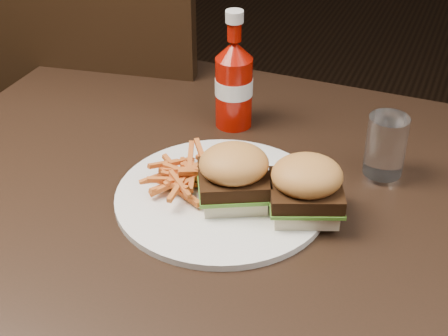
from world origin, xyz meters
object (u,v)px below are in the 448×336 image
at_px(tumbler, 386,145).
at_px(chair_far, 132,147).
at_px(plate, 221,197).
at_px(ketchup_bottle, 234,93).
at_px(dining_table, 285,213).

bearing_deg(tumbler, chair_far, 150.16).
height_order(chair_far, plate, plate).
bearing_deg(ketchup_bottle, plate, -73.14).
relative_size(dining_table, ketchup_bottle, 9.61).
relative_size(chair_far, ketchup_bottle, 3.84).
distance_m(chair_far, plate, 0.77).
relative_size(plate, ketchup_bottle, 2.47).
height_order(chair_far, ketchup_bottle, ketchup_bottle).
bearing_deg(tumbler, dining_table, -134.07).
relative_size(plate, tumbler, 3.28).
relative_size(ketchup_bottle, tumbler, 1.33).
distance_m(plate, ketchup_bottle, 0.23).
height_order(dining_table, plate, plate).
height_order(ketchup_bottle, tumbler, ketchup_bottle).
bearing_deg(dining_table, ketchup_bottle, 129.73).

